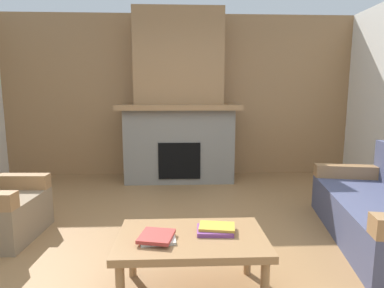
# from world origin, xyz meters

# --- Properties ---
(ground) EXTENTS (9.00, 9.00, 0.00)m
(ground) POSITION_xyz_m (0.00, 0.00, 0.00)
(ground) COLOR olive
(wall_back_wood_panel) EXTENTS (6.00, 0.12, 2.70)m
(wall_back_wood_panel) POSITION_xyz_m (0.00, 3.00, 1.35)
(wall_back_wood_panel) COLOR #997047
(wall_back_wood_panel) RESTS_ON ground
(fireplace) EXTENTS (1.90, 0.82, 2.70)m
(fireplace) POSITION_xyz_m (0.00, 2.62, 1.16)
(fireplace) COLOR gray
(fireplace) RESTS_ON ground
(coffee_table) EXTENTS (1.00, 0.60, 0.43)m
(coffee_table) POSITION_xyz_m (0.08, -0.45, 0.38)
(coffee_table) COLOR #997047
(coffee_table) RESTS_ON ground
(book_stack_near_edge) EXTENTS (0.25, 0.25, 0.04)m
(book_stack_near_edge) POSITION_xyz_m (-0.15, -0.51, 0.45)
(book_stack_near_edge) COLOR beige
(book_stack_near_edge) RESTS_ON coffee_table
(book_stack_center) EXTENTS (0.28, 0.20, 0.05)m
(book_stack_center) POSITION_xyz_m (0.25, -0.40, 0.45)
(book_stack_center) COLOR #7A3D84
(book_stack_center) RESTS_ON coffee_table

